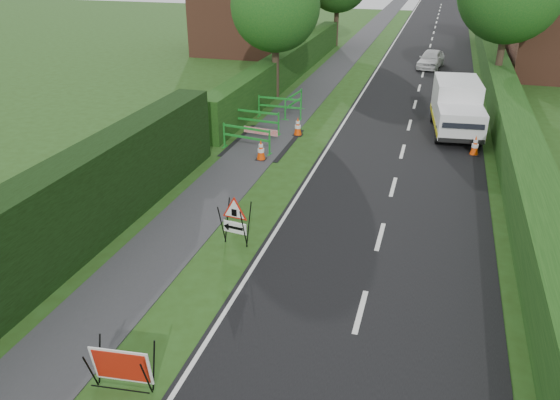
# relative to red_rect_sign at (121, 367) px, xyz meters

# --- Properties ---
(ground) EXTENTS (120.00, 120.00, 0.00)m
(ground) POSITION_rel_red_rect_sign_xyz_m (1.26, 2.48, -0.53)
(ground) COLOR #244313
(ground) RESTS_ON ground
(road_surface) EXTENTS (6.00, 90.00, 0.02)m
(road_surface) POSITION_rel_red_rect_sign_xyz_m (3.76, 37.48, -0.53)
(road_surface) COLOR black
(road_surface) RESTS_ON ground
(footpath) EXTENTS (2.00, 90.00, 0.02)m
(footpath) POSITION_rel_red_rect_sign_xyz_m (-1.74, 37.48, -0.53)
(footpath) COLOR #2D2D30
(footpath) RESTS_ON ground
(hedge_west_near) EXTENTS (1.10, 18.00, 2.50)m
(hedge_west_near) POSITION_rel_red_rect_sign_xyz_m (-3.74, 2.48, -0.53)
(hedge_west_near) COLOR black
(hedge_west_near) RESTS_ON ground
(hedge_west_far) EXTENTS (1.00, 24.00, 1.80)m
(hedge_west_far) POSITION_rel_red_rect_sign_xyz_m (-3.74, 24.48, -0.53)
(hedge_west_far) COLOR #14380F
(hedge_west_far) RESTS_ON ground
(hedge_east) EXTENTS (1.20, 50.00, 1.50)m
(hedge_east) POSITION_rel_red_rect_sign_xyz_m (7.76, 18.48, -0.53)
(hedge_east) COLOR #14380F
(hedge_east) RESTS_ON ground
(house_west) EXTENTS (7.50, 7.40, 7.88)m
(house_west) POSITION_rel_red_rect_sign_xyz_m (-8.74, 32.48, 2.36)
(house_west) COLOR brown
(house_west) RESTS_ON ground
(house_east_b) EXTENTS (7.50, 7.40, 7.88)m
(house_east_b) POSITION_rel_red_rect_sign_xyz_m (13.26, 44.48, 2.36)
(house_east_b) COLOR brown
(house_east_b) RESTS_ON ground
(tree_nw) EXTENTS (4.40, 4.40, 6.70)m
(tree_nw) POSITION_rel_red_rect_sign_xyz_m (-3.34, 20.48, 3.95)
(tree_nw) COLOR #2D2116
(tree_nw) RESTS_ON ground
(red_rect_sign) EXTENTS (1.15, 0.77, 0.93)m
(red_rect_sign) POSITION_rel_red_rect_sign_xyz_m (0.00, 0.00, 0.00)
(red_rect_sign) COLOR black
(red_rect_sign) RESTS_ON ground
(triangle_sign) EXTENTS (0.91, 0.91, 1.20)m
(triangle_sign) POSITION_rel_red_rect_sign_xyz_m (0.06, 5.45, 0.30)
(triangle_sign) COLOR black
(triangle_sign) RESTS_ON ground
(works_van) EXTENTS (2.25, 4.74, 2.09)m
(works_van) POSITION_rel_red_rect_sign_xyz_m (5.63, 17.11, 0.57)
(works_van) COLOR silver
(works_van) RESTS_ON ground
(traffic_cone_0) EXTENTS (0.38, 0.38, 0.79)m
(traffic_cone_0) POSITION_rel_red_rect_sign_xyz_m (6.39, 14.41, -0.14)
(traffic_cone_0) COLOR black
(traffic_cone_0) RESTS_ON ground
(traffic_cone_1) EXTENTS (0.38, 0.38, 0.79)m
(traffic_cone_1) POSITION_rel_red_rect_sign_xyz_m (6.36, 15.71, -0.14)
(traffic_cone_1) COLOR black
(traffic_cone_1) RESTS_ON ground
(traffic_cone_2) EXTENTS (0.38, 0.38, 0.79)m
(traffic_cone_2) POSITION_rel_red_rect_sign_xyz_m (6.74, 18.22, -0.14)
(traffic_cone_2) COLOR black
(traffic_cone_2) RESTS_ON ground
(traffic_cone_3) EXTENTS (0.38, 0.38, 0.79)m
(traffic_cone_3) POSITION_rel_red_rect_sign_xyz_m (-1.23, 11.64, -0.14)
(traffic_cone_3) COLOR black
(traffic_cone_3) RESTS_ON ground
(traffic_cone_4) EXTENTS (0.38, 0.38, 0.79)m
(traffic_cone_4) POSITION_rel_red_rect_sign_xyz_m (-0.64, 14.76, -0.14)
(traffic_cone_4) COLOR black
(traffic_cone_4) RESTS_ON ground
(ped_barrier_0) EXTENTS (2.09, 0.70, 1.00)m
(ped_barrier_0) POSITION_rel_red_rect_sign_xyz_m (-2.05, 12.38, 0.10)
(ped_barrier_0) COLOR #188525
(ped_barrier_0) RESTS_ON ground
(ped_barrier_1) EXTENTS (2.08, 0.55, 1.00)m
(ped_barrier_1) POSITION_rel_red_rect_sign_xyz_m (-2.38, 14.58, 0.10)
(ped_barrier_1) COLOR #188525
(ped_barrier_1) RESTS_ON ground
(ped_barrier_2) EXTENTS (2.07, 0.40, 1.00)m
(ped_barrier_2) POSITION_rel_red_rect_sign_xyz_m (-2.06, 16.90, 0.10)
(ped_barrier_2) COLOR #188525
(ped_barrier_2) RESTS_ON ground
(ped_barrier_3) EXTENTS (0.59, 2.09, 1.00)m
(ped_barrier_3) POSITION_rel_red_rect_sign_xyz_m (-1.61, 17.65, 0.10)
(ped_barrier_3) COLOR #188525
(ped_barrier_3) RESTS_ON ground
(redwhite_plank) EXTENTS (1.49, 0.23, 0.25)m
(redwhite_plank) POSITION_rel_red_rect_sign_xyz_m (-1.86, 13.55, -0.53)
(redwhite_plank) COLOR red
(redwhite_plank) RESTS_ON ground
(hatchback_car) EXTENTS (1.79, 3.48, 1.13)m
(hatchback_car) POSITION_rel_red_rect_sign_xyz_m (4.09, 30.18, 0.03)
(hatchback_car) COLOR white
(hatchback_car) RESTS_ON ground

